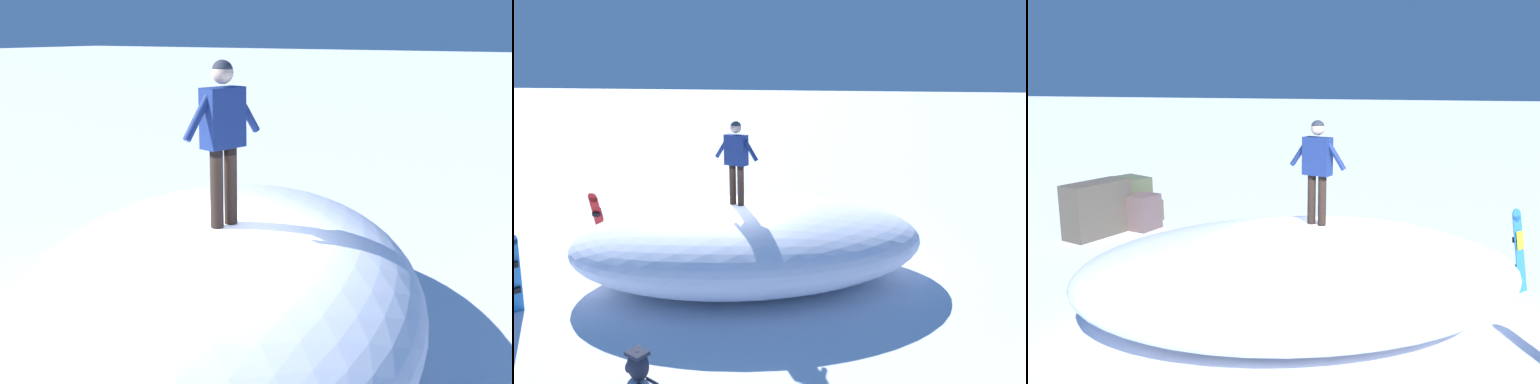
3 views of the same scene
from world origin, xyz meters
The scene contains 6 objects.
ground centered at (0.00, 0.00, 0.00)m, with size 240.00×240.00×0.00m, color white.
snow_mound centered at (0.59, 0.25, 0.87)m, with size 7.59×4.61×1.74m, color white.
snowboarder_standing centered at (0.36, 0.04, 2.80)m, with size 1.04×0.34×1.76m.
snowboard_primary_upright centered at (-3.73, 0.94, 0.80)m, with size 0.30×0.42×1.55m.
backpack_near centered at (-3.30, 2.06, 0.19)m, with size 0.57×0.33×0.38m.
backpack_far centered at (0.09, -3.72, 0.25)m, with size 0.58×0.41×0.48m.
Camera 2 is at (3.67, -9.28, 4.43)m, focal length 33.87 mm.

